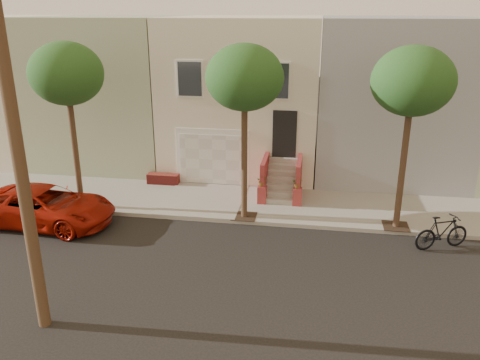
# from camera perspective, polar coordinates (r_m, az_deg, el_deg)

# --- Properties ---
(ground) EXTENTS (90.00, 90.00, 0.00)m
(ground) POSITION_cam_1_polar(r_m,az_deg,el_deg) (15.09, -5.62, -10.47)
(ground) COLOR black
(ground) RESTS_ON ground
(sidewalk) EXTENTS (40.00, 3.70, 0.15)m
(sidewalk) POSITION_cam_1_polar(r_m,az_deg,el_deg) (19.75, -1.74, -2.61)
(sidewalk) COLOR gray
(sidewalk) RESTS_ON ground
(house_row) EXTENTS (33.10, 11.70, 7.00)m
(house_row) POSITION_cam_1_polar(r_m,az_deg,el_deg) (24.35, 0.79, 10.40)
(house_row) COLOR beige
(house_row) RESTS_ON sidewalk
(tree_left) EXTENTS (2.70, 2.57, 6.30)m
(tree_left) POSITION_cam_1_polar(r_m,az_deg,el_deg) (18.93, -19.73, 11.57)
(tree_left) COLOR #2D2116
(tree_left) RESTS_ON sidewalk
(tree_mid) EXTENTS (2.70, 2.57, 6.30)m
(tree_mid) POSITION_cam_1_polar(r_m,az_deg,el_deg) (16.84, 0.54, 11.82)
(tree_mid) COLOR #2D2116
(tree_mid) RESTS_ON sidewalk
(tree_right) EXTENTS (2.70, 2.57, 6.30)m
(tree_right) POSITION_cam_1_polar(r_m,az_deg,el_deg) (16.92, 19.64, 10.74)
(tree_right) COLOR #2D2116
(tree_right) RESTS_ON sidewalk
(pickup_truck) EXTENTS (5.25, 2.70, 1.42)m
(pickup_truck) POSITION_cam_1_polar(r_m,az_deg,el_deg) (19.08, -21.96, -2.87)
(pickup_truck) COLOR #971407
(pickup_truck) RESTS_ON ground
(motorcycle) EXTENTS (2.01, 1.28, 1.17)m
(motorcycle) POSITION_cam_1_polar(r_m,az_deg,el_deg) (17.32, 22.65, -5.69)
(motorcycle) COLOR black
(motorcycle) RESTS_ON ground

